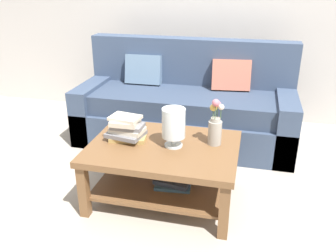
{
  "coord_description": "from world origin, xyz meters",
  "views": [
    {
      "loc": [
        0.63,
        -2.79,
        1.71
      ],
      "look_at": [
        0.01,
        -0.23,
        0.58
      ],
      "focal_mm": 38.25,
      "sensor_mm": 36.0,
      "label": 1
    }
  ],
  "objects_px": {
    "couch": "(186,107)",
    "glass_hurricane_vase": "(174,124)",
    "book_stack_main": "(127,129)",
    "coffee_table": "(164,161)",
    "flower_pitcher": "(215,127)"
  },
  "relations": [
    {
      "from": "couch",
      "to": "book_stack_main",
      "type": "bearing_deg",
      "value": -102.55
    },
    {
      "from": "couch",
      "to": "glass_hurricane_vase",
      "type": "relative_size",
      "value": 7.41
    },
    {
      "from": "glass_hurricane_vase",
      "to": "flower_pitcher",
      "type": "bearing_deg",
      "value": 20.2
    },
    {
      "from": "book_stack_main",
      "to": "flower_pitcher",
      "type": "height_order",
      "value": "flower_pitcher"
    },
    {
      "from": "flower_pitcher",
      "to": "glass_hurricane_vase",
      "type": "bearing_deg",
      "value": -159.8
    },
    {
      "from": "book_stack_main",
      "to": "flower_pitcher",
      "type": "xyz_separation_m",
      "value": [
        0.69,
        0.09,
        0.05
      ]
    },
    {
      "from": "couch",
      "to": "glass_hurricane_vase",
      "type": "height_order",
      "value": "couch"
    },
    {
      "from": "glass_hurricane_vase",
      "to": "couch",
      "type": "bearing_deg",
      "value": 96.43
    },
    {
      "from": "coffee_table",
      "to": "couch",
      "type": "bearing_deg",
      "value": 92.8
    },
    {
      "from": "book_stack_main",
      "to": "coffee_table",
      "type": "bearing_deg",
      "value": -5.92
    },
    {
      "from": "book_stack_main",
      "to": "glass_hurricane_vase",
      "type": "height_order",
      "value": "glass_hurricane_vase"
    },
    {
      "from": "book_stack_main",
      "to": "flower_pitcher",
      "type": "distance_m",
      "value": 0.7
    },
    {
      "from": "book_stack_main",
      "to": "glass_hurricane_vase",
      "type": "xyz_separation_m",
      "value": [
        0.39,
        -0.02,
        0.09
      ]
    },
    {
      "from": "flower_pitcher",
      "to": "couch",
      "type": "bearing_deg",
      "value": 112.27
    },
    {
      "from": "couch",
      "to": "coffee_table",
      "type": "relative_size",
      "value": 1.97
    }
  ]
}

